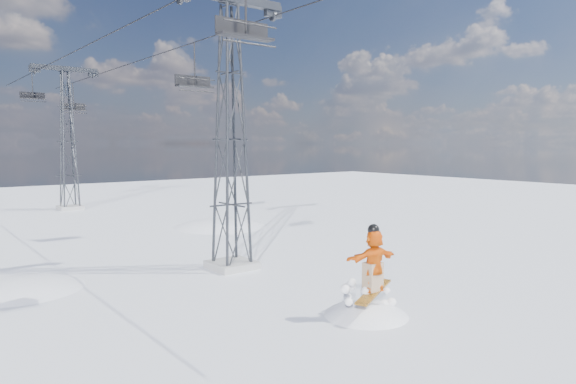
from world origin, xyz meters
The scene contains 9 objects.
ground centered at (0.00, 0.00, 0.00)m, with size 120.00×120.00×0.00m, color white.
lift_tower_near centered at (0.80, 8.00, 5.47)m, with size 5.20×1.80×11.43m.
lift_tower_far centered at (0.80, 33.00, 5.47)m, with size 5.20×1.80×11.43m.
haul_cables centered at (0.80, 19.50, 10.85)m, with size 4.46×51.00×0.06m.
snowboarder_jump centered at (0.91, 0.25, -1.61)m, with size 4.40×4.40×6.85m.
lift_chair_near centered at (-1.40, 3.48, 8.90)m, with size 1.96×0.56×2.44m.
lift_chair_mid centered at (3.00, 15.39, 8.70)m, with size 2.17×0.62×2.69m.
lift_chair_far centered at (-1.40, 34.07, 9.04)m, with size 1.82×0.52×2.26m.
lift_chair_extra centered at (3.00, 39.10, 8.64)m, with size 2.23×0.64×2.76m.
Camera 1 is at (-10.51, -10.53, 5.32)m, focal length 32.00 mm.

